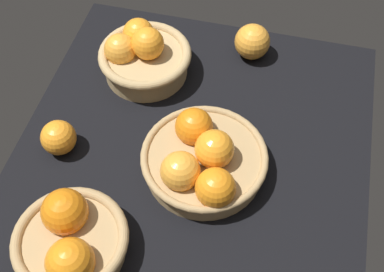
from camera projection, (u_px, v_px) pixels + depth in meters
market_tray at (189, 166)px, 104.63cm from camera, size 84.00×72.00×3.00cm
basket_center at (203, 160)px, 98.80cm from camera, size 25.04×25.04×11.09cm
basket_near_left at (143, 56)px, 114.51cm from camera, size 20.93×20.93×12.29cm
basket_near_right at (70, 241)px, 88.70cm from camera, size 20.65×20.65×10.94cm
loose_orange_front_gap at (252, 42)px, 118.04cm from camera, size 8.32×8.32×8.32cm
loose_orange_side_gap at (58, 138)px, 102.53cm from camera, size 7.21×7.21×7.21cm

